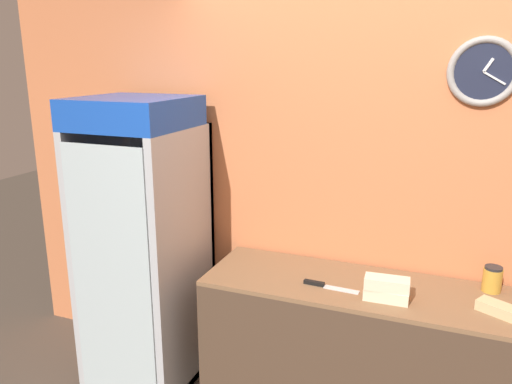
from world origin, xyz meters
TOP-DOWN VIEW (x-y plane):
  - wall_back at (0.00, 1.18)m, footprint 5.20×0.09m
  - prep_counter at (0.00, 0.84)m, footprint 1.81×0.58m
  - beverage_cooler at (-1.39, 0.82)m, footprint 0.64×0.71m
  - sandwich_stack_bottom at (0.12, 0.72)m, footprint 0.23×0.11m
  - sandwich_stack_middle at (0.12, 0.72)m, footprint 0.23×0.12m
  - sandwich_flat_left at (0.67, 0.76)m, footprint 0.25×0.19m
  - chefs_knife at (-0.22, 0.75)m, footprint 0.31×0.05m
  - condiment_jar at (0.64, 1.03)m, footprint 0.10×0.10m

SIDE VIEW (x-z plane):
  - prep_counter at x=0.00m, z-range 0.00..0.87m
  - chefs_knife at x=-0.22m, z-range 0.86..0.88m
  - sandwich_flat_left at x=0.67m, z-range 0.87..0.92m
  - sandwich_stack_bottom at x=0.12m, z-range 0.87..0.93m
  - condiment_jar at x=0.64m, z-range 0.86..1.01m
  - sandwich_stack_middle at x=0.12m, z-range 0.93..0.99m
  - beverage_cooler at x=-1.39m, z-range 0.08..1.95m
  - wall_back at x=0.00m, z-range 0.00..2.70m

